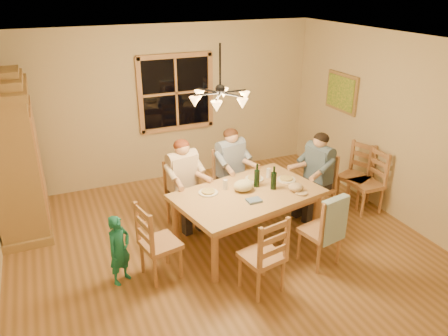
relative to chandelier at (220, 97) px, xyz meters
name	(u,v)px	position (x,y,z in m)	size (l,w,h in m)	color
floor	(221,245)	(0.00, 0.00, -2.08)	(5.50, 5.50, 0.00)	brown
ceiling	(220,43)	(0.00, 0.00, 0.62)	(5.50, 5.00, 0.02)	white
wall_back	(165,105)	(0.00, 2.50, -0.73)	(5.50, 0.02, 2.70)	#CDB791
wall_right	(392,127)	(2.75, 0.00, -0.73)	(0.02, 5.00, 2.70)	#CDB791
window	(176,93)	(0.20, 2.47, -0.53)	(1.30, 0.06, 1.30)	black
painting	(341,93)	(2.71, 1.20, -0.48)	(0.06, 0.78, 0.64)	olive
chandelier	(220,97)	(0.00, 0.00, 0.00)	(0.77, 0.68, 0.71)	black
armoire	(15,160)	(-2.42, 1.60, -1.02)	(0.66, 1.40, 2.30)	olive
dining_table	(248,199)	(0.37, -0.05, -1.42)	(2.08, 1.51, 0.76)	#AE824D
chair_far_left	(184,206)	(-0.27, 0.73, -1.77)	(0.52, 0.50, 0.99)	#9C6F45
chair_far_right	(231,191)	(0.55, 0.90, -1.77)	(0.52, 0.50, 0.99)	#9C6F45
chair_near_left	(261,267)	(0.09, -1.02, -1.77)	(0.52, 0.50, 0.99)	#9C6F45
chair_near_right	(319,241)	(1.01, -0.83, -1.77)	(0.52, 0.50, 0.99)	#9C6F45
chair_end_left	(161,254)	(-0.92, -0.31, -1.77)	(0.50, 0.52, 0.99)	#9C6F45
chair_end_right	(315,197)	(1.65, 0.21, -1.77)	(0.50, 0.52, 0.99)	#9C6F45
adult_woman	(183,173)	(-0.27, 0.73, -1.24)	(0.46, 0.49, 0.87)	#C7B09A
adult_plaid_man	(231,160)	(0.55, 0.90, -1.24)	(0.46, 0.49, 0.87)	navy
adult_slate_man	(318,165)	(1.65, 0.21, -1.24)	(0.49, 0.46, 0.87)	#465A71
towel	(334,220)	(1.05, -1.01, -1.38)	(0.38, 0.10, 0.58)	#95B7CA
wine_bottle_a	(257,175)	(0.56, 0.07, -1.15)	(0.08, 0.08, 0.33)	black
wine_bottle_b	(274,178)	(0.73, -0.09, -1.15)	(0.08, 0.08, 0.33)	black
plate_woman	(208,193)	(-0.12, 0.14, -1.31)	(0.26, 0.26, 0.02)	white
plate_plaid	(254,179)	(0.64, 0.29, -1.31)	(0.26, 0.26, 0.02)	white
plate_slate	(286,180)	(1.04, 0.08, -1.31)	(0.26, 0.26, 0.02)	white
wine_glass_a	(225,184)	(0.14, 0.16, -1.25)	(0.06, 0.06, 0.14)	silver
wine_glass_b	(269,173)	(0.85, 0.26, -1.25)	(0.06, 0.06, 0.14)	silver
cap	(296,187)	(0.98, -0.25, -1.26)	(0.20, 0.20, 0.11)	tan
napkin	(254,200)	(0.33, -0.31, -1.30)	(0.18, 0.14, 0.03)	slate
cloth_bundle	(244,186)	(0.34, 0.02, -1.24)	(0.28, 0.22, 0.15)	#B9B386
child	(119,250)	(-1.39, -0.23, -1.63)	(0.32, 0.21, 0.89)	#1B7C6B
chair_spare_front	(365,193)	(2.45, 0.04, -1.77)	(0.43, 0.45, 0.99)	#9C6F45
chair_spare_back	(354,186)	(2.45, 0.31, -1.77)	(0.56, 0.57, 0.99)	#9C6F45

